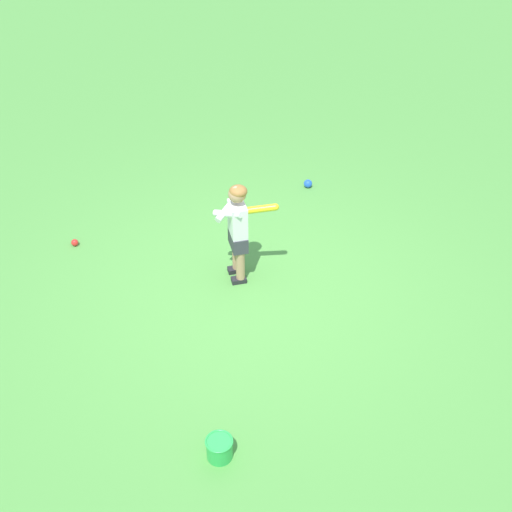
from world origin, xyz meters
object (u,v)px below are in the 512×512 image
at_px(play_ball_midfield, 308,184).
at_px(toy_bucket, 219,448).
at_px(child_batter, 238,225).
at_px(play_ball_near_batter, 75,243).

height_order(play_ball_midfield, toy_bucket, toy_bucket).
bearing_deg(child_batter, play_ball_near_batter, -52.59).
bearing_deg(toy_bucket, play_ball_midfield, -139.25).
distance_m(child_batter, toy_bucket, 2.24).
relative_size(play_ball_midfield, toy_bucket, 0.48).
bearing_deg(play_ball_midfield, play_ball_near_batter, -11.21).
bearing_deg(play_ball_near_batter, toy_bucket, 86.11).
relative_size(child_batter, play_ball_midfield, 10.46).
bearing_deg(child_batter, toy_bucket, 51.20).
height_order(child_batter, play_ball_midfield, child_batter).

